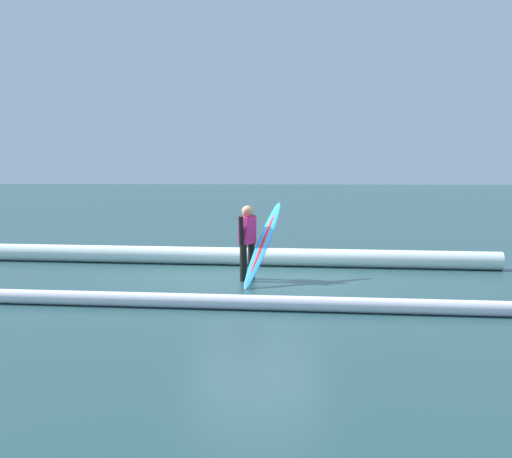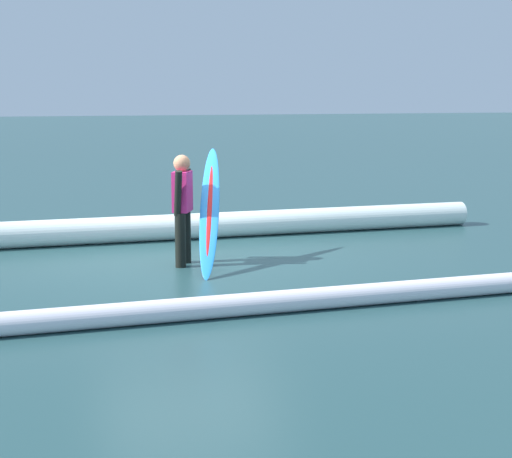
# 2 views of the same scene
# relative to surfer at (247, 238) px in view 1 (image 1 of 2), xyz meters

# --- Properties ---
(ground_plane) EXTENTS (158.37, 158.37, 0.00)m
(ground_plane) POSITION_rel_surfer_xyz_m (-0.14, -0.28, -0.82)
(ground_plane) COLOR #25474A
(surfer) EXTENTS (0.34, 0.60, 1.46)m
(surfer) POSITION_rel_surfer_xyz_m (0.00, 0.00, 0.00)
(surfer) COLOR black
(surfer) RESTS_ON ground_plane
(surfboard) EXTENTS (0.79, 1.67, 1.51)m
(surfboard) POSITION_rel_surfer_xyz_m (-0.32, 0.17, -0.07)
(surfboard) COLOR #268CE5
(surfboard) RESTS_ON ground_plane
(wave_crest_foreground) EXTENTS (14.86, 1.08, 0.40)m
(wave_crest_foreground) POSITION_rel_surfer_xyz_m (2.08, -1.92, -0.62)
(wave_crest_foreground) COLOR white
(wave_crest_foreground) RESTS_ON ground_plane
(wave_crest_midground) EXTENTS (19.45, 0.91, 0.23)m
(wave_crest_midground) POSITION_rel_surfer_xyz_m (-1.68, 2.59, -0.70)
(wave_crest_midground) COLOR white
(wave_crest_midground) RESTS_ON ground_plane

